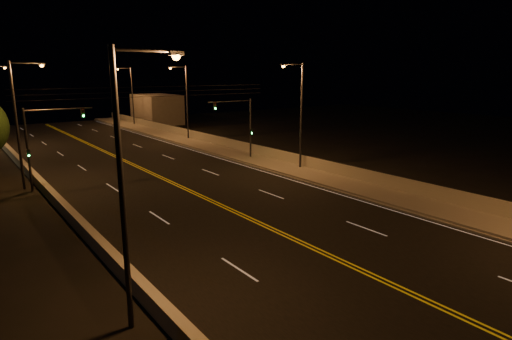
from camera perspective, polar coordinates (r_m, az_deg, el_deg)
road at (r=30.18m, az=-5.33°, el=-4.43°), size 18.00×120.00×0.02m
sidewalk at (r=36.65m, az=9.28°, el=-1.20°), size 3.60×120.00×0.30m
curb at (r=35.39m, az=7.15°, el=-1.77°), size 0.14×120.00×0.15m
parapet_wall at (r=37.67m, az=11.08°, el=0.12°), size 0.30×120.00×1.00m
jersey_barrier at (r=26.81m, az=-22.42°, el=-6.77°), size 0.45×120.00×0.80m
distant_building_right at (r=79.25m, az=-13.10°, el=7.91°), size 6.00×10.00×5.11m
parapet_rail at (r=37.56m, az=11.11°, el=0.91°), size 0.06×120.00×0.06m
lane_markings at (r=30.12m, az=-5.26°, el=-4.44°), size 17.32×116.00×0.00m
streetlight_1 at (r=39.36m, az=5.78°, el=7.96°), size 2.55×0.28×9.82m
streetlight_2 at (r=57.98m, az=-9.42°, el=9.41°), size 2.55×0.28×9.82m
streetlight_3 at (r=76.24m, az=-16.36°, el=9.86°), size 2.55×0.28×9.82m
streetlight_4 at (r=14.96m, az=-16.67°, el=-0.55°), size 2.55×0.28×9.82m
streetlight_5 at (r=37.50m, az=-28.99°, el=6.18°), size 2.55×0.28×9.82m
traffic_signal_right at (r=43.97m, az=-1.78°, el=6.39°), size 5.11×0.31×6.36m
traffic_signal_left at (r=36.81m, az=-26.78°, el=3.75°), size 5.11×0.31×6.36m
overhead_wires at (r=37.34m, az=-13.24°, el=10.15°), size 22.00×0.03×0.83m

